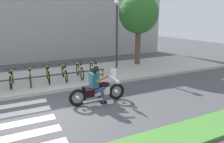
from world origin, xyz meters
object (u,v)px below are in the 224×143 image
Objects in this scene: bicycle_6 at (94,69)px; tree_near_rack at (139,14)px; motorcycle at (98,91)px; rider at (96,82)px; bicycle_4 at (64,73)px; bike_rack at (50,76)px; street_lamp at (117,29)px; bicycle_1 at (11,79)px; bicycle_2 at (30,77)px; bicycle_5 at (80,71)px; bicycle_3 at (48,75)px.

bicycle_6 is 0.35× the size of tree_near_rack.
motorcycle is 3.37m from bicycle_6.
rider reaches higher than motorcycle.
bicycle_4 is 0.31× the size of bike_rack.
motorcycle is 5.77m from street_lamp.
motorcycle is at bearing -63.75° from bike_rack.
bicycle_2 reaches higher than bicycle_1.
bicycle_6 is (1.61, -0.00, 0.01)m from bicycle_4.
rider reaches higher than bike_rack.
motorcycle reaches higher than bicycle_6.
rider is 5.68m from street_lamp.
bicycle_1 is at bearing -179.99° from bicycle_4.
bike_rack is at bearing -19.06° from bicycle_1.
motorcycle is 1.35× the size of bicycle_4.
bicycle_4 is 1.61m from bicycle_6.
bicycle_5 is 1.70m from bike_rack.
street_lamp is (3.59, 1.21, 2.05)m from bicycle_4.
bike_rack is at bearing -167.05° from bicycle_6.
bicycle_2 is 0.80m from bicycle_3.
bicycle_3 reaches higher than bicycle_1.
tree_near_rack is (4.58, 1.62, 2.89)m from bicycle_5.
bicycle_5 is at bearing -156.47° from street_lamp.
street_lamp is (3.18, 4.40, 1.70)m from rider.
rider is 3.23m from bicycle_4.
bicycle_3 is 2.41m from bicycle_6.
bicycle_1 is 0.99× the size of bicycle_5.
street_lamp is at bearing 18.67° from bicycle_4.
bicycle_6 is 0.40× the size of street_lamp.
bicycle_1 is 0.34× the size of tree_near_rack.
bicycle_3 is (-1.22, 3.18, -0.34)m from rider.
bicycle_2 is at bearing 179.97° from bicycle_5.
bicycle_6 is at bearing 0.00° from bicycle_3.
bike_rack is at bearing -90.04° from bicycle_3.
rider is 0.27× the size of bike_rack.
bicycle_1 is 0.38× the size of street_lamp.
motorcycle is 0.48× the size of tree_near_rack.
bicycle_5 is 0.34× the size of tree_near_rack.
bicycle_5 reaches higher than bicycle_2.
tree_near_rack is at bearing 44.00° from rider.
bicycle_6 is (4.01, -0.00, 0.01)m from bicycle_1.
bicycle_6 is at bearing -0.01° from bicycle_1.
motorcycle is 0.38m from rider.
bicycle_4 is 4.31m from street_lamp.
bicycle_3 is 1.02× the size of bicycle_5.
bicycle_5 reaches higher than bicycle_4.
bicycle_2 reaches higher than bicycle_4.
bicycle_4 is 0.80m from bicycle_5.
rider reaches higher than bicycle_1.
motorcycle is 0.42× the size of bike_rack.
rider is at bearing -57.54° from bicycle_2.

